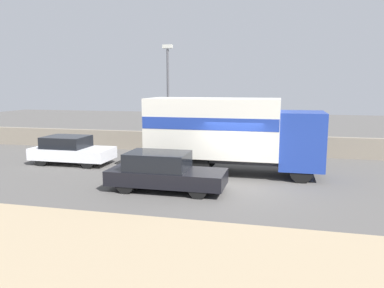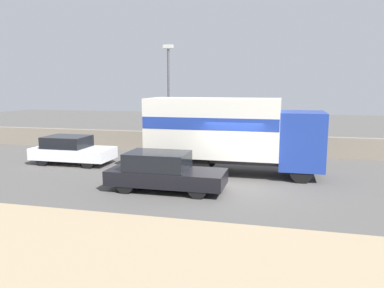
{
  "view_description": "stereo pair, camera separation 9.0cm",
  "coord_description": "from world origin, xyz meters",
  "views": [
    {
      "loc": [
        1.95,
        -14.72,
        4.05
      ],
      "look_at": [
        -1.69,
        0.44,
        1.59
      ],
      "focal_mm": 35.0,
      "sensor_mm": 36.0,
      "label": 1
    },
    {
      "loc": [
        2.04,
        -14.7,
        4.05
      ],
      "look_at": [
        -1.69,
        0.44,
        1.59
      ],
      "focal_mm": 35.0,
      "sensor_mm": 36.0,
      "label": 2
    }
  ],
  "objects": [
    {
      "name": "dirt_shoulder_foreground",
      "position": [
        0.0,
        -6.6,
        0.02
      ],
      "size": [
        60.0,
        4.69,
        0.04
      ],
      "color": "#9E896B",
      "rests_on": "ground_plane"
    },
    {
      "name": "box_truck",
      "position": [
        -0.39,
        2.13,
        2.0
      ],
      "size": [
        7.89,
        2.48,
        3.46
      ],
      "color": "navy",
      "rests_on": "ground_plane"
    },
    {
      "name": "car_sedan_second",
      "position": [
        -8.61,
        2.35,
        0.73
      ],
      "size": [
        4.13,
        1.86,
        1.44
      ],
      "color": "silver",
      "rests_on": "ground_plane"
    },
    {
      "name": "car_hatchback",
      "position": [
        -2.4,
        -1.26,
        0.74
      ],
      "size": [
        4.53,
        1.78,
        1.49
      ],
      "color": "black",
      "rests_on": "ground_plane"
    },
    {
      "name": "ground_plane",
      "position": [
        0.0,
        0.0,
        0.0
      ],
      "size": [
        80.0,
        80.0,
        0.0
      ],
      "primitive_type": "plane",
      "color": "#514F4C"
    },
    {
      "name": "stone_wall_backdrop",
      "position": [
        0.0,
        7.26,
        0.59
      ],
      "size": [
        60.0,
        0.35,
        1.18
      ],
      "color": "gray",
      "rests_on": "ground_plane"
    },
    {
      "name": "street_lamp",
      "position": [
        -4.56,
        6.39,
        3.71
      ],
      "size": [
        0.56,
        0.28,
        6.34
      ],
      "color": "#4C4C51",
      "rests_on": "ground_plane"
    }
  ]
}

